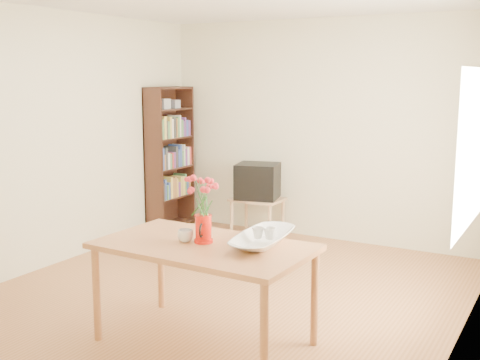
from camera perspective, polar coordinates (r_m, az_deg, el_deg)
The scene contains 11 objects.
room at distance 5.17m, azimuth -1.33°, elevation 2.77°, with size 4.50×4.50×4.50m.
table at distance 4.36m, azimuth -3.43°, elevation -6.99°, with size 1.55×0.92×0.75m.
tv_stand at distance 7.37m, azimuth 1.67°, elevation -2.29°, with size 0.60×0.45×0.46m.
bookshelf at distance 7.71m, azimuth -6.65°, elevation 1.61°, with size 0.28×0.70×1.80m.
pitcher at distance 4.36m, azimuth -3.47°, elevation -4.73°, with size 0.14×0.21×0.21m.
flowers at distance 4.30m, azimuth -3.53°, elevation -1.29°, with size 0.23×0.23×0.33m, color #F33948, non-canonical shape.
mug at distance 4.40m, azimuth -5.20°, elevation -5.29°, with size 0.11×0.11×0.09m, color white.
bowl at distance 4.27m, azimuth 2.21°, elevation -3.15°, with size 0.49×0.49×0.46m, color white.
teacup_a at distance 4.30m, azimuth 1.73°, elevation -3.66°, with size 0.07×0.07×0.07m, color white.
teacup_b at distance 4.28m, azimuth 2.86°, elevation -3.71°, with size 0.08×0.08×0.07m, color white.
television at distance 7.33m, azimuth 1.73°, elevation -0.04°, with size 0.59×0.56×0.43m.
Camera 1 is at (2.66, -4.40, 1.94)m, focal length 45.00 mm.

